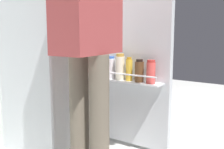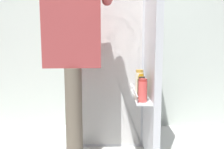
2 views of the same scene
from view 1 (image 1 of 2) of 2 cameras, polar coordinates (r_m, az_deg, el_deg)
The scene contains 2 objects.
refrigerator at distance 2.25m, azimuth -10.57°, elevation 5.42°, with size 0.65×1.15×1.61m.
person at distance 1.64m, azimuth -4.81°, elevation 9.87°, with size 0.56×0.72×1.61m.
Camera 1 is at (-1.54, -1.13, 0.94)m, focal length 44.64 mm.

